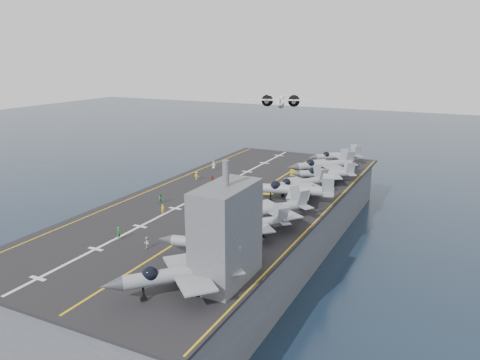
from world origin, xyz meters
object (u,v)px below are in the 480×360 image
at_px(fighter_jet_0, 181,272).
at_px(transport_plane, 280,104).
at_px(tow_cart_a, 205,230).
at_px(island_superstructure, 226,222).

height_order(fighter_jet_0, transport_plane, transport_plane).
height_order(tow_cart_a, transport_plane, transport_plane).
bearing_deg(transport_plane, tow_cart_a, -76.83).
distance_m(fighter_jet_0, tow_cart_a, 18.68).
bearing_deg(island_superstructure, fighter_jet_0, -119.65).
xyz_separation_m(island_superstructure, tow_cart_a, (-10.10, 11.84, -6.88)).
bearing_deg(fighter_jet_0, transport_plane, 104.96).
distance_m(tow_cart_a, transport_plane, 78.22).
distance_m(island_superstructure, transport_plane, 91.60).
height_order(island_superstructure, fighter_jet_0, island_superstructure).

